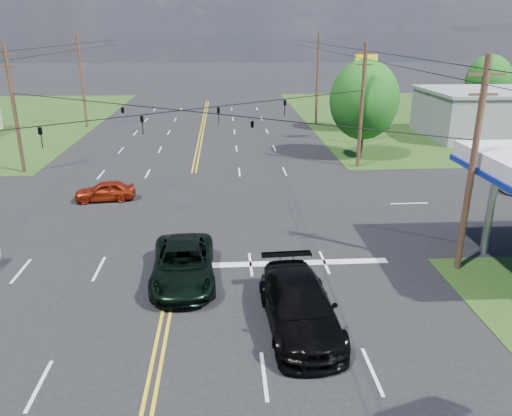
{
  "coord_description": "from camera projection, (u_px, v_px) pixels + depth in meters",
  "views": [
    {
      "loc": [
        2.4,
        -17.07,
        10.43
      ],
      "look_at": [
        3.88,
        6.0,
        2.1
      ],
      "focal_mm": 35.0,
      "sensor_mm": 36.0,
      "label": 1
    }
  ],
  "objects": [
    {
      "name": "tree_right_a",
      "position": [
        364.0,
        100.0,
        41.15
      ],
      "size": [
        5.7,
        5.7,
        8.18
      ],
      "color": "#492E1F",
      "rests_on": "ground"
    },
    {
      "name": "pole_se",
      "position": [
        473.0,
        165.0,
        21.36
      ],
      "size": [
        1.6,
        0.28,
        9.5
      ],
      "color": "#492E1F",
      "rests_on": "ground"
    },
    {
      "name": "suv_black",
      "position": [
        300.0,
        306.0,
        18.21
      ],
      "size": [
        2.81,
        6.23,
        1.77
      ],
      "primitive_type": "imported",
      "rotation": [
        0.0,
        0.0,
        0.05
      ],
      "color": "black",
      "rests_on": "ground"
    },
    {
      "name": "pickup_dkgreen",
      "position": [
        183.0,
        264.0,
        21.64
      ],
      "size": [
        2.93,
        5.9,
        1.61
      ],
      "primitive_type": "imported",
      "rotation": [
        0.0,
        0.0,
        0.05
      ],
      "color": "black",
      "rests_on": "ground"
    },
    {
      "name": "stop_bar",
      "position": [
        282.0,
        264.0,
        23.48
      ],
      "size": [
        10.0,
        0.5,
        0.02
      ],
      "primitive_type": "cube",
      "color": "silver",
      "rests_on": "ground"
    },
    {
      "name": "grass_ne",
      "position": [
        483.0,
        116.0,
        62.85
      ],
      "size": [
        46.0,
        48.0,
        0.03
      ],
      "primitive_type": "cube",
      "color": "#234114",
      "rests_on": "ground"
    },
    {
      "name": "tree_right_b",
      "position": [
        357.0,
        91.0,
        52.79
      ],
      "size": [
        4.94,
        4.94,
        7.09
      ],
      "color": "#492E1F",
      "rests_on": "ground"
    },
    {
      "name": "pole_ne",
      "position": [
        362.0,
        105.0,
        38.26
      ],
      "size": [
        1.6,
        0.28,
        9.5
      ],
      "color": "#492E1F",
      "rests_on": "ground"
    },
    {
      "name": "pole_nw",
      "position": [
        14.0,
        108.0,
        36.68
      ],
      "size": [
        1.6,
        0.28,
        9.5
      ],
      "color": "#492E1F",
      "rests_on": "ground"
    },
    {
      "name": "sedan_red",
      "position": [
        105.0,
        191.0,
        31.94
      ],
      "size": [
        3.92,
        1.96,
        1.28
      ],
      "primitive_type": "imported",
      "rotation": [
        0.0,
        0.0,
        -1.45
      ],
      "color": "maroon",
      "rests_on": "ground"
    },
    {
      "name": "ground",
      "position": [
        187.0,
        208.0,
        30.69
      ],
      "size": [
        280.0,
        280.0,
        0.0
      ],
      "primitive_type": "plane",
      "color": "black",
      "rests_on": "ground"
    },
    {
      "name": "power_lines",
      "position": [
        177.0,
        66.0,
        25.89
      ],
      "size": [
        26.04,
        100.0,
        0.64
      ],
      "color": "black",
      "rests_on": "ground"
    },
    {
      "name": "polesign_ne",
      "position": [
        365.0,
        74.0,
        45.83
      ],
      "size": [
        2.25,
        0.87,
        8.27
      ],
      "color": "#A5A5AA",
      "rests_on": "ground"
    },
    {
      "name": "retail_ne",
      "position": [
        496.0,
        115.0,
        50.53
      ],
      "size": [
        14.0,
        10.0,
        4.4
      ],
      "primitive_type": "cube",
      "color": "gray",
      "rests_on": "ground"
    },
    {
      "name": "tree_far_r",
      "position": [
        489.0,
        81.0,
        59.37
      ],
      "size": [
        5.32,
        5.32,
        7.63
      ],
      "color": "#492E1F",
      "rests_on": "ground"
    },
    {
      "name": "pole_right_far",
      "position": [
        317.0,
        78.0,
        56.01
      ],
      "size": [
        1.6,
        0.28,
        10.0
      ],
      "color": "#492E1F",
      "rests_on": "ground"
    },
    {
      "name": "pole_left_far",
      "position": [
        82.0,
        80.0,
        54.43
      ],
      "size": [
        1.6,
        0.28,
        10.0
      ],
      "color": "#492E1F",
      "rests_on": "ground"
    },
    {
      "name": "span_wire_signals",
      "position": [
        182.0,
        110.0,
        28.65
      ],
      "size": [
        26.0,
        18.0,
        1.13
      ],
      "color": "black",
      "rests_on": "ground"
    }
  ]
}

